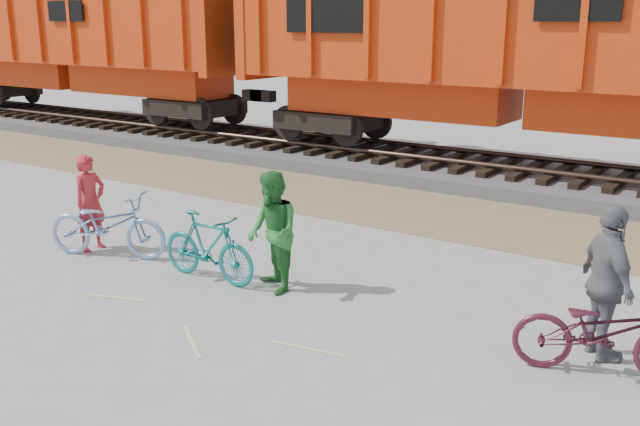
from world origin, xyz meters
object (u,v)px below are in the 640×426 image
at_px(bicycle_teal, 208,247).
at_px(person_man, 273,232).
at_px(bicycle_maroon, 604,332).
at_px(hopper_car_center, 527,47).
at_px(hopper_car_left, 81,38).
at_px(bicycle_blue, 107,225).
at_px(person_solo, 90,203).
at_px(person_woman, 607,283).

height_order(bicycle_teal, person_man, person_man).
bearing_deg(bicycle_teal, bicycle_maroon, -88.01).
relative_size(hopper_car_center, bicycle_teal, 8.56).
height_order(hopper_car_left, hopper_car_center, same).
bearing_deg(hopper_car_center, bicycle_blue, -111.77).
distance_m(bicycle_blue, person_man, 3.04).
bearing_deg(person_solo, bicycle_blue, -102.34).
bearing_deg(bicycle_blue, bicycle_maroon, -109.03).
bearing_deg(person_man, bicycle_teal, -135.05).
distance_m(bicycle_blue, bicycle_teal, 2.01).
distance_m(bicycle_maroon, person_man, 4.29).
height_order(person_solo, person_man, person_man).
distance_m(bicycle_teal, person_solo, 2.52).
bearing_deg(person_woman, hopper_car_left, 28.09).
bearing_deg(person_man, person_solo, -143.01).
distance_m(hopper_car_center, bicycle_maroon, 9.53).
relative_size(hopper_car_left, person_man, 8.50).
distance_m(bicycle_teal, person_woman, 5.23).
xyz_separation_m(hopper_car_center, person_woman, (3.71, -7.96, -2.14)).
distance_m(hopper_car_left, bicycle_teal, 16.22).
xyz_separation_m(hopper_car_center, person_solo, (-3.97, -8.59, -2.23)).
height_order(hopper_car_center, person_woman, hopper_car_center).
relative_size(hopper_car_left, hopper_car_center, 1.00).
xyz_separation_m(hopper_car_center, bicycle_maroon, (3.81, -8.36, -2.53)).
bearing_deg(person_woman, bicycle_teal, 58.05).
height_order(bicycle_blue, bicycle_maroon, bicycle_blue).
height_order(hopper_car_left, person_man, hopper_car_left).
bearing_deg(bicycle_teal, bicycle_blue, 92.51).
height_order(hopper_car_left, person_solo, hopper_car_left).
distance_m(hopper_car_center, person_woman, 9.04).
bearing_deg(person_solo, hopper_car_center, -25.84).
xyz_separation_m(bicycle_blue, person_solo, (-0.50, 0.10, 0.27)).
bearing_deg(hopper_car_left, bicycle_maroon, -23.96).
bearing_deg(person_solo, bicycle_maroon, -89.32).
relative_size(bicycle_maroon, person_solo, 1.17).
xyz_separation_m(bicycle_maroon, person_solo, (-7.78, -0.23, 0.30)).
xyz_separation_m(hopper_car_left, bicycle_blue, (11.53, -8.69, -2.50)).
height_order(bicycle_maroon, person_woman, person_woman).
height_order(hopper_car_center, bicycle_blue, hopper_car_center).
relative_size(hopper_car_left, person_solo, 9.03).
bearing_deg(hopper_car_left, person_man, -29.98).
height_order(hopper_car_center, person_man, hopper_car_center).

